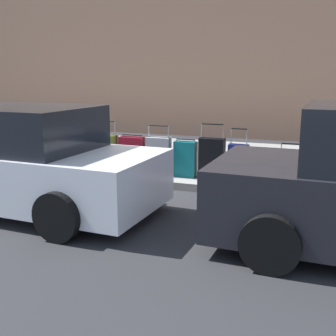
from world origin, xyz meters
The scene contains 14 objects.
ground_plane centered at (0.00, 0.00, 0.00)m, with size 40.00×40.00×0.00m, color #28282B.
sidewalk_curb centered at (0.00, -2.50, 0.07)m, with size 18.00×5.00×0.14m, color gray.
suitcase_maroon_0 centered at (-4.00, -0.43, 0.50)m, with size 0.47×0.27×1.01m.
suitcase_olive_1 centered at (-3.47, -0.50, 0.41)m, with size 0.44×0.22×0.75m.
suitcase_red_2 centered at (-2.99, -0.49, 0.43)m, with size 0.37×0.18×0.64m.
suitcase_navy_3 centered at (-2.56, -0.45, 0.48)m, with size 0.36×0.21×0.98m.
suitcase_black_4 centered at (-2.07, -0.45, 0.53)m, with size 0.47×0.21×1.04m.
suitcase_teal_5 centered at (-1.55, -0.51, 0.48)m, with size 0.43×0.22×0.73m.
suitcase_silver_6 centered at (-1.03, -0.44, 0.51)m, with size 0.46×0.24×0.97m.
suitcase_maroon_7 centered at (-0.48, -0.45, 0.50)m, with size 0.50×0.25×0.77m.
suitcase_olive_8 centered at (0.09, -0.42, 0.51)m, with size 0.50×0.21×1.02m.
fire_hydrant centered at (1.12, -0.46, 0.52)m, with size 0.39×0.21×0.72m.
bollard_post centered at (1.90, -0.31, 0.50)m, with size 0.12×0.12×0.71m, color brown.
parked_car_white_1 centered at (0.37, 1.78, 0.74)m, with size 4.44×2.11×1.57m.
Camera 1 is at (-3.92, 6.83, 2.03)m, focal length 44.66 mm.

